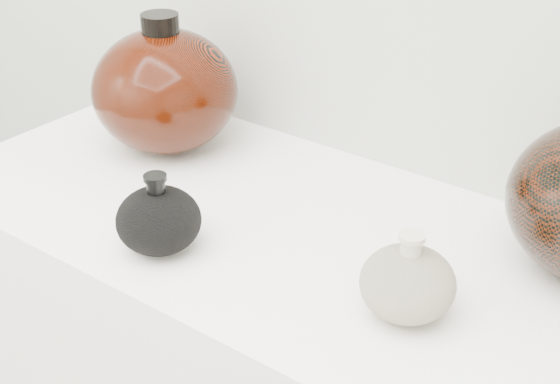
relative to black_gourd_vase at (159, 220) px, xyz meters
The scene contains 3 objects.
black_gourd_vase is the anchor object (origin of this frame).
cream_gourd_vase 0.34m from the black_gourd_vase, 12.01° to the left, with size 0.13×0.13×0.11m.
left_round_pot 0.32m from the black_gourd_vase, 131.73° to the left, with size 0.27×0.27×0.23m.
Camera 1 is at (0.51, 0.19, 1.48)m, focal length 50.00 mm.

